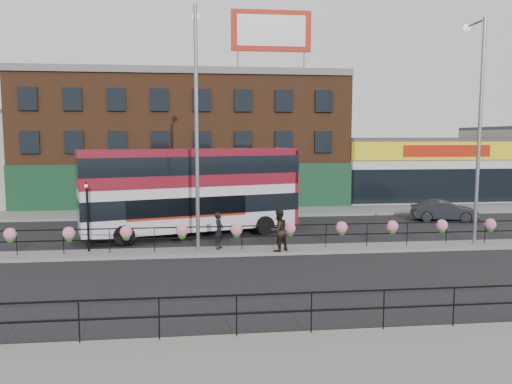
{
  "coord_description": "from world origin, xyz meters",
  "views": [
    {
      "loc": [
        -2.92,
        -22.7,
        5.35
      ],
      "look_at": [
        0.0,
        3.0,
        2.5
      ],
      "focal_mm": 35.0,
      "sensor_mm": 36.0,
      "label": 1
    }
  ],
  "objects": [
    {
      "name": "ground",
      "position": [
        0.0,
        0.0,
        0.0
      ],
      "size": [
        120.0,
        120.0,
        0.0
      ],
      "primitive_type": "plane",
      "color": "black",
      "rests_on": "ground"
    },
    {
      "name": "south_pavement",
      "position": [
        0.0,
        -12.0,
        0.07
      ],
      "size": [
        60.0,
        4.0,
        0.15
      ],
      "primitive_type": "cube",
      "color": "slate",
      "rests_on": "ground"
    },
    {
      "name": "north_pavement",
      "position": [
        0.0,
        12.0,
        0.07
      ],
      "size": [
        60.0,
        4.0,
        0.15
      ],
      "primitive_type": "cube",
      "color": "slate",
      "rests_on": "ground"
    },
    {
      "name": "median",
      "position": [
        0.0,
        0.0,
        0.07
      ],
      "size": [
        60.0,
        1.6,
        0.15
      ],
      "primitive_type": "cube",
      "color": "slate",
      "rests_on": "ground"
    },
    {
      "name": "yellow_line_inner",
      "position": [
        0.0,
        -9.7,
        0.01
      ],
      "size": [
        60.0,
        0.1,
        0.01
      ],
      "primitive_type": "cube",
      "color": "gold",
      "rests_on": "ground"
    },
    {
      "name": "yellow_line_outer",
      "position": [
        0.0,
        -9.88,
        0.01
      ],
      "size": [
        60.0,
        0.1,
        0.01
      ],
      "primitive_type": "cube",
      "color": "gold",
      "rests_on": "ground"
    },
    {
      "name": "brick_building",
      "position": [
        -4.0,
        19.96,
        5.13
      ],
      "size": [
        25.0,
        12.21,
        10.3
      ],
      "color": "brown",
      "rests_on": "ground"
    },
    {
      "name": "supermarket",
      "position": [
        16.0,
        19.9,
        2.65
      ],
      "size": [
        15.0,
        12.25,
        5.3
      ],
      "color": "silver",
      "rests_on": "ground"
    },
    {
      "name": "billboard",
      "position": [
        2.5,
        14.99,
        13.18
      ],
      "size": [
        6.0,
        0.29,
        4.4
      ],
      "color": "#AA1A09",
      "rests_on": "brick_building"
    },
    {
      "name": "median_railing",
      "position": [
        -0.0,
        0.0,
        1.05
      ],
      "size": [
        30.04,
        0.56,
        1.23
      ],
      "color": "black",
      "rests_on": "median"
    },
    {
      "name": "south_railing",
      "position": [
        -2.0,
        -10.1,
        0.96
      ],
      "size": [
        20.04,
        0.05,
        1.12
      ],
      "color": "black",
      "rests_on": "south_pavement"
    },
    {
      "name": "double_decker_bus",
      "position": [
        -3.33,
        4.34,
        2.9
      ],
      "size": [
        11.96,
        5.83,
        4.72
      ],
      "color": "silver",
      "rests_on": "ground"
    },
    {
      "name": "car",
      "position": [
        12.66,
        7.37,
        0.66
      ],
      "size": [
        3.25,
        4.67,
        1.33
      ],
      "primitive_type": "imported",
      "rotation": [
        0.0,
        0.0,
        1.33
      ],
      "color": "black",
      "rests_on": "ground"
    },
    {
      "name": "pedestrian_a",
      "position": [
        -2.05,
        0.29,
        1.0
      ],
      "size": [
        0.88,
        0.79,
        1.71
      ],
      "primitive_type": "imported",
      "rotation": [
        0.0,
        0.0,
        1.24
      ],
      "color": "black",
      "rests_on": "median"
    },
    {
      "name": "pedestrian_b",
      "position": [
        0.64,
        -0.53,
        1.11
      ],
      "size": [
        1.56,
        1.53,
        1.93
      ],
      "primitive_type": "imported",
      "rotation": [
        0.0,
        0.0,
        3.66
      ],
      "color": "black",
      "rests_on": "median"
    },
    {
      "name": "lamp_column_west",
      "position": [
        -3.02,
        0.31,
        6.69
      ],
      "size": [
        0.4,
        1.94,
        11.04
      ],
      "color": "slate",
      "rests_on": "median"
    },
    {
      "name": "lamp_column_east",
      "position": [
        10.43,
        0.24,
        6.56
      ],
      "size": [
        0.39,
        1.9,
        10.82
      ],
      "color": "slate",
      "rests_on": "median"
    },
    {
      "name": "traffic_light_median",
      "position": [
        -8.0,
        0.39,
        2.47
      ],
      "size": [
        0.15,
        0.28,
        3.65
      ],
      "color": "black",
      "rests_on": "median"
    }
  ]
}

